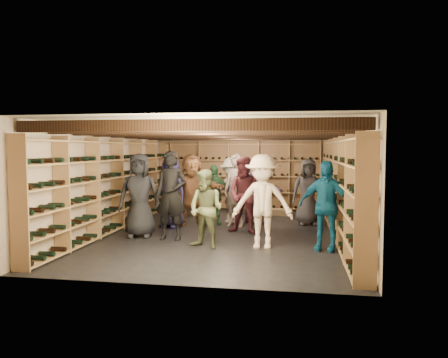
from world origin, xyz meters
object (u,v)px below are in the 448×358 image
person_1 (171,195)px  person_6 (171,193)px  person_8 (245,195)px  person_12 (308,192)px  crate_loose (280,212)px  crate_stack_left (203,204)px  person_11 (253,191)px  person_9 (232,190)px  person_5 (192,190)px  person_2 (206,209)px  person_10 (213,195)px  person_3 (263,201)px  person_4 (325,206)px  person_7 (236,190)px  person_0 (139,195)px  crate_stack_right (255,215)px

person_1 → person_6: bearing=111.4°
person_8 → person_12: 1.98m
crate_loose → crate_stack_left: bearing=-167.4°
crate_stack_left → person_11: (1.53, -0.99, 0.48)m
person_9 → person_11: 0.55m
crate_loose → person_5: size_ratio=0.28×
person_5 → person_8: bearing=-50.1°
person_2 → person_9: bearing=113.0°
person_1 → person_10: size_ratio=1.24×
person_3 → person_10: size_ratio=1.20×
person_1 → person_9: (0.94, 2.31, -0.10)m
person_5 → person_11: 1.58m
person_5 → person_9: (0.92, 0.57, -0.05)m
crate_loose → person_2: 4.67m
person_2 → person_6: 2.45m
person_4 → person_5: person_5 is taller
person_7 → person_9: person_7 is taller
crate_loose → person_3: size_ratio=0.28×
person_3 → person_0: bearing=168.1°
person_1 → person_10: (0.53, 1.94, -0.18)m
person_9 → person_2: bearing=-78.0°
person_2 → person_8: person_8 is taller
person_6 → person_9: (1.36, 0.90, -0.01)m
crate_stack_left → crate_loose: bearing=12.6°
crate_stack_left → person_8: 2.85m
crate_stack_left → person_9: bearing=-45.1°
crate_stack_right → person_10: size_ratio=0.35×
person_1 → person_4: (3.13, -0.45, -0.09)m
person_0 → person_4: person_0 is taller
crate_stack_right → person_9: (-0.58, -0.28, 0.67)m
crate_stack_left → person_2: (0.93, -3.95, 0.42)m
person_7 → person_8: size_ratio=1.03×
person_5 → person_7: (1.11, 0.02, -0.00)m
person_2 → person_6: person_6 is taller
person_10 → crate_stack_right: bearing=14.6°
person_1 → person_5: 1.74m
crate_stack_left → crate_loose: 2.25m
person_0 → person_5: bearing=54.2°
crate_loose → person_9: bearing=-129.1°
person_11 → crate_stack_right: bearing=86.4°
person_0 → person_9: person_0 is taller
person_8 → person_9: person_8 is taller
crate_stack_right → person_8: 1.79m
person_9 → person_0: bearing=-115.3°
person_6 → person_11: bearing=43.7°
person_12 → person_7: bearing=-168.9°
crate_stack_right → person_5: (-1.50, -0.85, 0.72)m
person_7 → person_6: bearing=-149.2°
person_4 → person_5: (-3.11, 2.20, 0.05)m
person_9 → person_10: bearing=-124.7°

